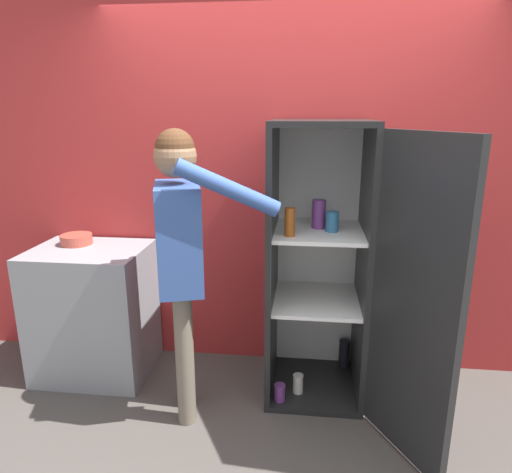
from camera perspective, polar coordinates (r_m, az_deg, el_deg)
ground_plane at (r=2.85m, az=2.41°, el=-24.53°), size 12.00×12.00×0.00m
wall_back at (r=3.21m, az=3.97°, el=5.43°), size 7.00×0.06×2.55m
refrigerator at (r=2.87m, az=9.83°, el=-4.05°), size 0.95×1.19×1.78m
person at (r=2.61m, az=-9.38°, el=-0.60°), size 0.77×0.55×1.74m
counter at (r=3.46m, az=-19.63°, el=-8.81°), size 0.77×0.60×0.93m
bowl at (r=3.44m, az=-21.54°, el=-0.34°), size 0.22×0.22×0.07m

